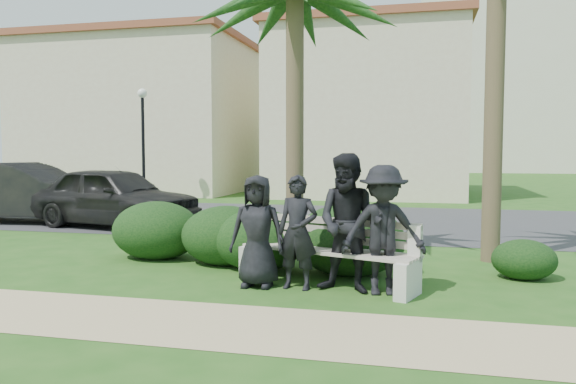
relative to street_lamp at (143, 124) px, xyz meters
name	(u,v)px	position (x,y,z in m)	size (l,w,h in m)	color
ground	(322,290)	(9.00, -12.00, -2.94)	(160.00, 160.00, 0.00)	#225016
footpath	(292,330)	(9.00, -13.80, -2.94)	(30.00, 1.60, 0.01)	tan
asphalt_street	(372,221)	(9.00, -4.00, -2.94)	(160.00, 8.00, 0.01)	#2D2D30
stucco_bldg_left	(146,116)	(-3.00, 6.00, 0.72)	(10.40, 8.40, 7.30)	beige
stucco_bldg_right	(370,113)	(8.00, 6.00, 0.72)	(8.40, 8.40, 7.30)	beige
hotel_tower	(552,38)	(23.00, 43.00, 10.46)	(26.00, 18.00, 37.30)	beige
street_lamp	(143,124)	(0.00, 0.00, 0.00)	(0.36, 0.36, 4.29)	black
park_bench	(326,256)	(9.00, -11.69, -2.53)	(2.81, 1.42, 0.92)	#B0A294
man_a	(257,231)	(8.08, -12.00, -2.16)	(0.77, 0.50, 1.58)	black
man_b	(298,232)	(8.66, -12.00, -2.15)	(0.58, 0.38, 1.58)	black
man_c	(349,223)	(9.38, -12.03, -2.00)	(0.91, 0.71, 1.88)	black
man_d	(383,230)	(9.83, -12.03, -2.08)	(1.11, 0.64, 1.73)	black
hedge_a	(157,229)	(5.71, -10.35, -2.42)	(1.61, 1.33, 1.05)	black
hedge_b	(227,234)	(7.11, -10.58, -2.43)	(1.57, 1.30, 1.02)	black
hedge_c	(259,238)	(7.75, -10.81, -2.44)	(1.53, 1.27, 1.00)	black
hedge_d	(349,238)	(9.23, -10.87, -2.38)	(1.74, 1.43, 1.13)	black
hedge_e	(524,258)	(11.82, -10.62, -2.64)	(0.94, 0.78, 0.61)	black
car_a	(114,197)	(2.77, -6.80, -2.17)	(1.82, 4.51, 1.54)	black
car_b	(26,192)	(-0.11, -6.41, -2.14)	(1.69, 4.86, 1.60)	black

